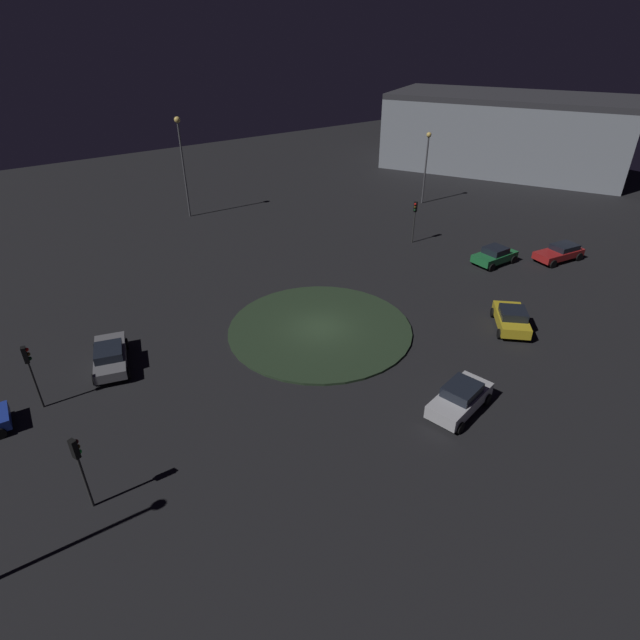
{
  "coord_description": "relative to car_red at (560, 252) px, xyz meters",
  "views": [
    {
      "loc": [
        -17.04,
        -23.34,
        17.85
      ],
      "look_at": [
        0.0,
        0.0,
        0.74
      ],
      "focal_mm": 28.41,
      "sensor_mm": 36.0,
      "label": 1
    }
  ],
  "objects": [
    {
      "name": "traffic_light_northeast",
      "position": [
        -7.3,
        10.36,
        2.03
      ],
      "size": [
        0.39,
        0.36,
        3.88
      ],
      "rotation": [
        0.0,
        0.0,
        -2.71
      ],
      "color": "#2D2D2D",
      "rests_on": "ground_plane"
    },
    {
      "name": "traffic_light_west_near",
      "position": [
        -40.01,
        5.29,
        2.0
      ],
      "size": [
        0.37,
        0.33,
        3.83
      ],
      "rotation": [
        0.0,
        0.0,
        -0.14
      ],
      "color": "#2D2D2D",
      "rests_on": "ground_plane"
    },
    {
      "name": "ground_plane",
      "position": [
        -23.38,
        2.92,
        -0.74
      ],
      "size": [
        119.96,
        119.96,
        0.0
      ],
      "primitive_type": "plane",
      "color": "black"
    },
    {
      "name": "car_green",
      "position": [
        -5.1,
        2.86,
        0.02
      ],
      "size": [
        3.97,
        2.14,
        1.48
      ],
      "rotation": [
        0.0,
        0.0,
        3.12
      ],
      "color": "#1E7238",
      "rests_on": "ground_plane"
    },
    {
      "name": "car_yellow",
      "position": [
        -12.96,
        -4.48,
        0.03
      ],
      "size": [
        4.05,
        4.11,
        1.53
      ],
      "rotation": [
        0.0,
        0.0,
        3.94
      ],
      "color": "gold",
      "rests_on": "ground_plane"
    },
    {
      "name": "car_silver",
      "position": [
        -22.24,
        -8.01,
        0.07
      ],
      "size": [
        4.4,
        2.67,
        1.59
      ],
      "rotation": [
        0.0,
        0.0,
        3.35
      ],
      "color": "silver",
      "rests_on": "ground_plane"
    },
    {
      "name": "traffic_light_west",
      "position": [
        -39.64,
        -2.93,
        1.96
      ],
      "size": [
        0.39,
        0.36,
        3.77
      ],
      "rotation": [
        0.0,
        0.0,
        0.35
      ],
      "color": "#2D2D2D",
      "rests_on": "ground_plane"
    },
    {
      "name": "streetlamp_northeast",
      "position": [
        2.17,
        18.24,
        4.39
      ],
      "size": [
        0.54,
        0.54,
        7.69
      ],
      "color": "#4C4C51",
      "rests_on": "ground_plane"
    },
    {
      "name": "car_grey",
      "position": [
        -35.91,
        6.9,
        0.0
      ],
      "size": [
        3.02,
        4.84,
        1.43
      ],
      "rotation": [
        0.0,
        0.0,
        1.28
      ],
      "color": "slate",
      "rests_on": "ground_plane"
    },
    {
      "name": "roundabout_island",
      "position": [
        -23.38,
        2.92,
        -0.66
      ],
      "size": [
        12.26,
        12.26,
        0.15
      ],
      "primitive_type": "cylinder",
      "color": "#263823",
      "rests_on": "ground_plane"
    },
    {
      "name": "store_building",
      "position": [
        22.38,
        22.99,
        4.06
      ],
      "size": [
        26.91,
        33.73,
        9.61
      ],
      "rotation": [
        0.0,
        0.0,
        2.05
      ],
      "color": "#8C939E",
      "rests_on": "ground_plane"
    },
    {
      "name": "streetlamp_north",
      "position": [
        -21.01,
        29.55,
        5.97
      ],
      "size": [
        0.59,
        0.59,
        9.94
      ],
      "color": "#4C4C51",
      "rests_on": "ground_plane"
    },
    {
      "name": "car_red",
      "position": [
        0.0,
        0.0,
        0.0
      ],
      "size": [
        4.65,
        2.52,
        1.37
      ],
      "rotation": [
        0.0,
        0.0,
        3.0
      ],
      "color": "red",
      "rests_on": "ground_plane"
    }
  ]
}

